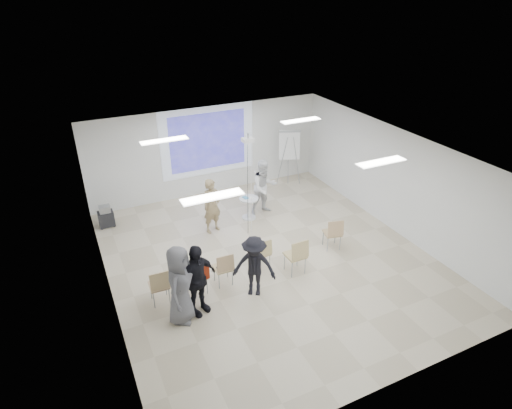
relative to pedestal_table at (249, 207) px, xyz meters
name	(u,v)px	position (x,y,z in m)	size (l,w,h in m)	color
floor	(269,260)	(-0.43, -2.21, -0.45)	(8.00, 9.00, 0.10)	beige
ceiling	(271,151)	(-0.43, -2.21, 2.65)	(8.00, 9.00, 0.10)	white
wall_back	(208,151)	(-0.43, 2.34, 1.10)	(8.00, 0.10, 3.00)	silver
wall_left	(101,248)	(-4.48, -2.21, 1.10)	(0.10, 9.00, 3.00)	silver
wall_right	(396,180)	(3.62, -2.21, 1.10)	(0.10, 9.00, 3.00)	silver
projection_halo	(208,141)	(-0.43, 2.27, 1.45)	(3.20, 0.01, 2.30)	silver
projection_image	(208,141)	(-0.43, 2.26, 1.45)	(2.60, 0.01, 1.90)	#3230A4
pedestal_table	(249,207)	(0.00, 0.00, 0.00)	(0.68, 0.68, 0.72)	silver
player_left	(212,202)	(-1.25, -0.21, 0.53)	(0.68, 0.46, 1.86)	#99835E
player_right	(264,184)	(0.59, 0.15, 0.57)	(0.94, 0.75, 1.95)	white
controller_left	(214,189)	(-1.07, 0.04, 0.83)	(0.04, 0.12, 0.04)	silver
controller_right	(255,172)	(0.41, 0.40, 0.91)	(0.04, 0.12, 0.04)	white
chair_far_left	(159,284)	(-3.45, -2.72, 0.15)	(0.45, 0.48, 0.92)	tan
chair_left_mid	(198,275)	(-2.56, -2.77, 0.14)	(0.46, 0.49, 0.91)	tan
chair_left_inner	(224,267)	(-1.89, -2.71, 0.13)	(0.43, 0.46, 0.90)	tan
chair_center	(262,252)	(-0.77, -2.51, 0.11)	(0.43, 0.46, 0.87)	tan
chair_right_inner	(297,254)	(-0.10, -3.07, 0.19)	(0.47, 0.51, 1.00)	tan
chair_right_far	(334,232)	(1.34, -2.55, 0.16)	(0.54, 0.56, 0.94)	tan
red_jacket	(199,272)	(-2.57, -2.91, 0.32)	(0.47, 0.11, 0.45)	#9D2A13
laptop	(223,266)	(-1.89, -2.62, 0.08)	(0.33, 0.24, 0.03)	black
audience_left	(196,276)	(-2.76, -3.35, 0.59)	(1.15, 0.69, 1.98)	black
audience_mid	(254,263)	(-1.38, -3.31, 0.47)	(1.13, 0.62, 1.74)	black
audience_outer	(179,281)	(-3.15, -3.40, 0.62)	(1.00, 0.66, 2.04)	slate
flipchart_easel	(289,146)	(2.32, 1.66, 1.07)	(0.80, 0.64, 1.99)	#96999E
av_cart	(106,217)	(-4.04, 1.40, -0.09)	(0.45, 0.36, 0.67)	black
ceiling_projector	(248,145)	(-0.33, -0.72, 2.29)	(0.30, 0.25, 3.00)	white
fluor_panel_nw	(164,140)	(-2.43, -0.21, 2.57)	(1.20, 0.30, 0.02)	white
fluor_panel_ne	(301,120)	(1.57, -0.21, 2.57)	(1.20, 0.30, 0.02)	white
fluor_panel_sw	(212,197)	(-2.43, -3.71, 2.57)	(1.20, 0.30, 0.02)	white
fluor_panel_se	(381,162)	(1.57, -3.71, 2.57)	(1.20, 0.30, 0.02)	white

